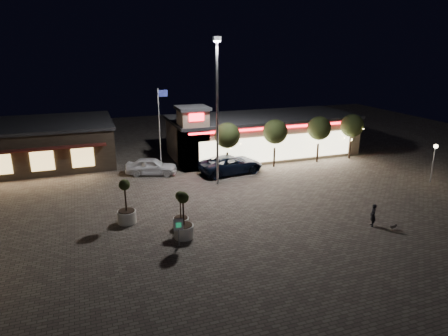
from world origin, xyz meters
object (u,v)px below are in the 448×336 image
object	(u,v)px
white_sedan	(152,166)
planter_left	(126,210)
valet_sign	(179,227)
pedestrian	(373,215)
planter_mid	(184,224)
pickup_truck	(231,164)

from	to	relation	value
white_sedan	planter_left	world-z (taller)	planter_left
planter_left	valet_sign	size ratio (longest dim) A/B	1.75
pedestrian	valet_sign	size ratio (longest dim) A/B	0.87
pedestrian	planter_mid	distance (m)	12.68
pickup_truck	planter_left	size ratio (longest dim) A/B	1.96
pickup_truck	valet_sign	bearing A→B (deg)	140.13
white_sedan	planter_mid	size ratio (longest dim) A/B	1.54
planter_mid	valet_sign	xyz separation A→B (m)	(-0.57, -1.01, 0.31)
white_sedan	pedestrian	xyz separation A→B (m)	(12.09, -16.20, -0.03)
planter_left	planter_mid	size ratio (longest dim) A/B	1.02
valet_sign	pickup_truck	bearing A→B (deg)	57.11
pickup_truck	valet_sign	size ratio (longest dim) A/B	3.43
pickup_truck	planter_mid	distance (m)	13.72
white_sedan	valet_sign	distance (m)	14.59
pedestrian	planter_mid	size ratio (longest dim) A/B	0.51
planter_left	planter_mid	distance (m)	4.68
planter_left	pickup_truck	bearing A→B (deg)	36.98
planter_mid	planter_left	bearing A→B (deg)	132.44
pedestrian	planter_mid	world-z (taller)	planter_mid
pickup_truck	planter_mid	xyz separation A→B (m)	(-7.51, -11.49, 0.09)
pedestrian	planter_left	xyz separation A→B (m)	(-15.56, 6.11, 0.19)
planter_left	planter_mid	bearing A→B (deg)	-47.56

